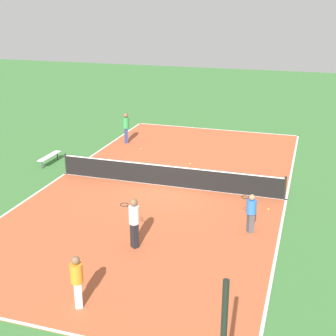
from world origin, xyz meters
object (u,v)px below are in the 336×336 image
at_px(player_far_green, 126,126).
at_px(tennis_ball_midcourt, 190,163).
at_px(player_near_blue, 251,211).
at_px(player_far_white, 134,219).
at_px(tennis_ball_right_alley, 141,149).
at_px(player_center_orange, 77,279).
at_px(tennis_net, 168,175).
at_px(tennis_ball_left_sideline, 268,209).
at_px(bench, 50,157).

distance_m(player_far_green, tennis_ball_midcourt, 5.47).
distance_m(player_near_blue, player_far_white, 4.39).
relative_size(player_far_green, tennis_ball_right_alley, 26.91).
bearing_deg(player_center_orange, tennis_net, -31.53).
bearing_deg(tennis_ball_left_sideline, player_far_white, 47.33).
xyz_separation_m(bench, tennis_ball_left_sideline, (-11.66, 2.46, -0.34)).
bearing_deg(player_far_green, player_center_orange, 172.27).
relative_size(player_far_white, tennis_ball_right_alley, 27.17).
bearing_deg(tennis_ball_left_sideline, bench, -11.92).
bearing_deg(bench, tennis_ball_midcourt, 106.55).
relative_size(tennis_net, player_near_blue, 7.07).
xyz_separation_m(player_near_blue, tennis_ball_right_alley, (7.46, -8.32, -0.82)).
height_order(bench, tennis_ball_right_alley, bench).
height_order(bench, player_far_white, player_far_white).
bearing_deg(player_near_blue, bench, 37.04).
relative_size(player_far_green, player_far_white, 0.99).
bearing_deg(player_center_orange, player_far_white, -37.86).
xyz_separation_m(tennis_net, tennis_ball_right_alley, (3.17, -4.87, -0.50)).
bearing_deg(bench, tennis_net, 80.51).
distance_m(player_far_white, tennis_ball_left_sideline, 6.22).
relative_size(player_near_blue, player_far_green, 0.82).
height_order(tennis_net, player_far_green, player_far_green).
bearing_deg(player_far_green, tennis_ball_right_alley, -152.84).
distance_m(tennis_net, player_near_blue, 5.51).
xyz_separation_m(bench, player_near_blue, (-11.20, 4.61, 0.48)).
distance_m(player_near_blue, tennis_ball_left_sideline, 2.34).
xyz_separation_m(tennis_net, player_far_green, (4.49, -5.90, 0.53)).
bearing_deg(player_near_blue, player_far_white, 92.06).
height_order(tennis_net, tennis_ball_midcourt, tennis_net).
xyz_separation_m(player_far_green, tennis_ball_midcourt, (-4.69, 2.63, -1.03)).
relative_size(tennis_ball_left_sideline, tennis_ball_midcourt, 1.00).
bearing_deg(bench, player_far_green, 152.96).
distance_m(tennis_net, tennis_ball_left_sideline, 4.96).
distance_m(player_center_orange, tennis_ball_right_alley, 14.76).
xyz_separation_m(player_near_blue, tennis_ball_midcourt, (4.09, -6.72, -0.82)).
height_order(player_near_blue, player_far_green, player_far_green).
distance_m(bench, tennis_ball_midcourt, 7.42).
height_order(bench, player_far_green, player_far_green).
bearing_deg(tennis_ball_midcourt, tennis_ball_right_alley, -25.50).
xyz_separation_m(tennis_net, bench, (6.91, -1.16, -0.16)).
relative_size(player_near_blue, player_far_white, 0.82).
distance_m(tennis_net, bench, 7.01).
height_order(player_center_orange, tennis_ball_right_alley, player_center_orange).
height_order(player_near_blue, tennis_ball_midcourt, player_near_blue).
height_order(player_far_green, tennis_ball_right_alley, player_far_green).
bearing_deg(player_center_orange, player_near_blue, -66.97).
height_order(tennis_net, tennis_ball_left_sideline, tennis_net).
bearing_deg(player_far_white, tennis_ball_right_alley, -35.43).
distance_m(tennis_net, player_center_orange, 9.46).
xyz_separation_m(tennis_net, player_near_blue, (-4.29, 3.45, 0.32)).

